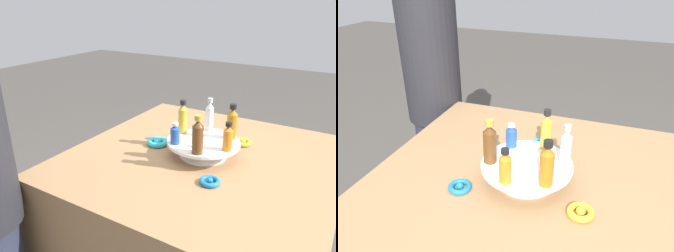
# 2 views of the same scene
# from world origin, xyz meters

# --- Properties ---
(display_stand) EXTENTS (0.29, 0.29, 0.07)m
(display_stand) POSITION_xyz_m (0.00, 0.00, 0.83)
(display_stand) COLOR white
(display_stand) RESTS_ON party_table
(bottle_amber) EXTENTS (0.04, 0.04, 0.14)m
(bottle_amber) POSITION_xyz_m (0.08, -0.08, 0.92)
(bottle_amber) COLOR #AD6B19
(bottle_amber) RESTS_ON display_stand
(bottle_clear) EXTENTS (0.03, 0.03, 0.14)m
(bottle_clear) POSITION_xyz_m (0.11, 0.03, 0.92)
(bottle_clear) COLOR silver
(bottle_clear) RESTS_ON display_stand
(bottle_gold) EXTENTS (0.04, 0.04, 0.14)m
(bottle_gold) POSITION_xyz_m (0.03, 0.11, 0.92)
(bottle_gold) COLOR gold
(bottle_gold) RESTS_ON display_stand
(bottle_blue) EXTENTS (0.04, 0.04, 0.09)m
(bottle_blue) POSITION_xyz_m (-0.08, 0.08, 0.90)
(bottle_blue) COLOR #234CAD
(bottle_blue) RESTS_ON display_stand
(bottle_brown) EXTENTS (0.04, 0.04, 0.15)m
(bottle_brown) POSITION_xyz_m (-0.11, -0.03, 0.92)
(bottle_brown) COLOR brown
(bottle_brown) RESTS_ON display_stand
(bottle_orange) EXTENTS (0.04, 0.04, 0.11)m
(bottle_orange) POSITION_xyz_m (-0.03, -0.11, 0.91)
(bottle_orange) COLOR orange
(bottle_orange) RESTS_ON display_stand
(ribbon_bow_gold) EXTENTS (0.08, 0.08, 0.03)m
(ribbon_bow_gold) POSITION_xyz_m (0.19, -0.10, 0.80)
(ribbon_bow_gold) COLOR gold
(ribbon_bow_gold) RESTS_ON party_table
(ribbon_bow_teal) EXTENTS (0.09, 0.09, 0.03)m
(ribbon_bow_teal) POSITION_xyz_m (-0.01, 0.21, 0.80)
(ribbon_bow_teal) COLOR #2DB7CC
(ribbon_bow_teal) RESTS_ON party_table
(ribbon_bow_blue) EXTENTS (0.07, 0.07, 0.02)m
(ribbon_bow_blue) POSITION_xyz_m (-0.18, -0.11, 0.80)
(ribbon_bow_blue) COLOR blue
(ribbon_bow_blue) RESTS_ON party_table
(person_figure) EXTENTS (0.28, 0.28, 1.64)m
(person_figure) POSITION_xyz_m (-0.65, 0.51, 0.83)
(person_figure) COLOR #282D42
(person_figure) RESTS_ON ground_plane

